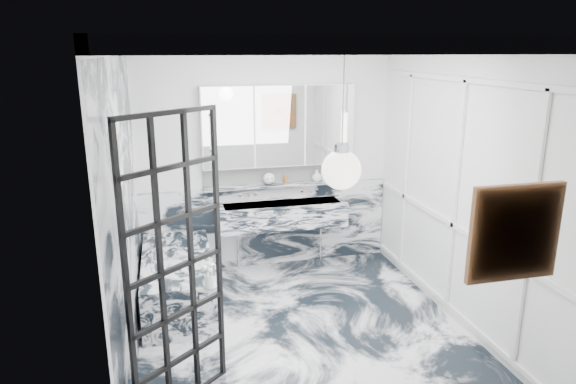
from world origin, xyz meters
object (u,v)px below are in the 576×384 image
object	(u,v)px
crittall_door	(177,268)
mirror_cabinet	(279,126)
bathtub	(179,281)
trough_sink	(282,214)

from	to	relation	value
crittall_door	mirror_cabinet	size ratio (longest dim) A/B	1.22
crittall_door	mirror_cabinet	xyz separation A→B (m)	(1.35, 2.50, 0.67)
bathtub	crittall_door	bearing A→B (deg)	-90.81
mirror_cabinet	crittall_door	bearing A→B (deg)	-118.37
mirror_cabinet	bathtub	xyz separation A→B (m)	(-1.32, -0.83, -1.54)
crittall_door	bathtub	size ratio (longest dim) A/B	1.40
crittall_door	trough_sink	world-z (taller)	crittall_door
trough_sink	mirror_cabinet	world-z (taller)	mirror_cabinet
crittall_door	trough_sink	xyz separation A→B (m)	(1.35, 2.33, -0.42)
mirror_cabinet	bathtub	distance (m)	2.20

